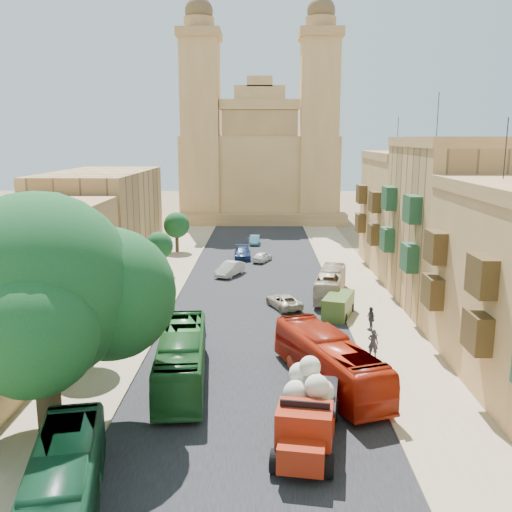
{
  "coord_description": "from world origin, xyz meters",
  "views": [
    {
      "loc": [
        0.59,
        -20.78,
        13.69
      ],
      "look_at": [
        0.0,
        26.0,
        4.0
      ],
      "focal_mm": 40.0,
      "sensor_mm": 36.0,
      "label": 1
    }
  ],
  "objects_px": {
    "bus_cream_east": "(330,284)",
    "ficus_tree": "(43,294)",
    "church": "(260,163)",
    "bus_green_south": "(62,494)",
    "street_tree_b": "(132,268)",
    "pedestrian_a": "(373,343)",
    "bus_red_east": "(329,361)",
    "car_white_b": "(262,257)",
    "car_blue_b": "(255,240)",
    "red_truck": "(307,410)",
    "olive_pickup": "(338,306)",
    "street_tree_c": "(159,246)",
    "car_dkblue": "(243,253)",
    "car_cream": "(284,301)",
    "street_tree_d": "(177,225)",
    "car_white_a": "(230,269)",
    "pedestrian_c": "(371,319)",
    "street_tree_a": "(87,307)",
    "bus_green_north": "(182,358)",
    "car_blue_a": "(194,333)"
  },
  "relations": [
    {
      "from": "street_tree_c",
      "to": "street_tree_b",
      "type": "bearing_deg",
      "value": -90.0
    },
    {
      "from": "street_tree_c",
      "to": "car_cream",
      "type": "xyz_separation_m",
      "value": [
        12.3,
        -11.7,
        -2.36
      ]
    },
    {
      "from": "car_blue_b",
      "to": "car_dkblue",
      "type": "bearing_deg",
      "value": -96.69
    },
    {
      "from": "bus_green_south",
      "to": "car_white_a",
      "type": "height_order",
      "value": "bus_green_south"
    },
    {
      "from": "car_dkblue",
      "to": "pedestrian_a",
      "type": "relative_size",
      "value": 2.46
    },
    {
      "from": "church",
      "to": "bus_green_south",
      "type": "xyz_separation_m",
      "value": [
        -6.5,
        -81.52,
        -8.12
      ]
    },
    {
      "from": "street_tree_a",
      "to": "pedestrian_a",
      "type": "relative_size",
      "value": 3.0
    },
    {
      "from": "olive_pickup",
      "to": "bus_green_south",
      "type": "distance_m",
      "value": 28.25
    },
    {
      "from": "street_tree_b",
      "to": "car_white_b",
      "type": "height_order",
      "value": "street_tree_b"
    },
    {
      "from": "street_tree_d",
      "to": "red_truck",
      "type": "xyz_separation_m",
      "value": [
        12.61,
        -45.04,
        -1.56
      ]
    },
    {
      "from": "car_dkblue",
      "to": "car_blue_b",
      "type": "bearing_deg",
      "value": 79.28
    },
    {
      "from": "car_dkblue",
      "to": "car_blue_b",
      "type": "relative_size",
      "value": 1.3
    },
    {
      "from": "red_truck",
      "to": "bus_green_north",
      "type": "distance_m",
      "value": 9.33
    },
    {
      "from": "street_tree_c",
      "to": "pedestrian_a",
      "type": "relative_size",
      "value": 2.37
    },
    {
      "from": "bus_green_south",
      "to": "car_blue_b",
      "type": "bearing_deg",
      "value": 72.17
    },
    {
      "from": "bus_green_south",
      "to": "car_cream",
      "type": "relative_size",
      "value": 2.42
    },
    {
      "from": "car_blue_a",
      "to": "car_cream",
      "type": "relative_size",
      "value": 0.77
    },
    {
      "from": "red_truck",
      "to": "car_blue_b",
      "type": "bearing_deg",
      "value": 93.58
    },
    {
      "from": "bus_green_south",
      "to": "car_white_b",
      "type": "bearing_deg",
      "value": 69.46
    },
    {
      "from": "bus_cream_east",
      "to": "car_white_a",
      "type": "xyz_separation_m",
      "value": [
        -9.25,
        7.9,
        -0.51
      ]
    },
    {
      "from": "car_white_a",
      "to": "car_dkblue",
      "type": "distance_m",
      "value": 8.39
    },
    {
      "from": "ficus_tree",
      "to": "pedestrian_c",
      "type": "distance_m",
      "value": 23.87
    },
    {
      "from": "church",
      "to": "bus_green_north",
      "type": "height_order",
      "value": "church"
    },
    {
      "from": "bus_cream_east",
      "to": "car_dkblue",
      "type": "height_order",
      "value": "bus_cream_east"
    },
    {
      "from": "street_tree_d",
      "to": "street_tree_a",
      "type": "bearing_deg",
      "value": -90.0
    },
    {
      "from": "car_cream",
      "to": "bus_green_north",
      "type": "bearing_deg",
      "value": 44.58
    },
    {
      "from": "olive_pickup",
      "to": "bus_cream_east",
      "type": "relative_size",
      "value": 0.52
    },
    {
      "from": "red_truck",
      "to": "street_tree_b",
      "type": "bearing_deg",
      "value": 120.94
    },
    {
      "from": "car_cream",
      "to": "street_tree_c",
      "type": "bearing_deg",
      "value": -65.89
    },
    {
      "from": "olive_pickup",
      "to": "ficus_tree",
      "type": "bearing_deg",
      "value": -131.19
    },
    {
      "from": "pedestrian_c",
      "to": "bus_red_east",
      "type": "bearing_deg",
      "value": -38.18
    },
    {
      "from": "red_truck",
      "to": "bus_red_east",
      "type": "relative_size",
      "value": 0.66
    },
    {
      "from": "bus_green_south",
      "to": "car_white_b",
      "type": "distance_m",
      "value": 45.59
    },
    {
      "from": "car_cream",
      "to": "street_tree_d",
      "type": "bearing_deg",
      "value": -84.9
    },
    {
      "from": "bus_green_south",
      "to": "pedestrian_c",
      "type": "relative_size",
      "value": 5.64
    },
    {
      "from": "ficus_tree",
      "to": "bus_green_south",
      "type": "xyz_separation_m",
      "value": [
        2.9,
        -6.91,
        -5.38
      ]
    },
    {
      "from": "street_tree_a",
      "to": "olive_pickup",
      "type": "distance_m",
      "value": 19.6
    },
    {
      "from": "street_tree_a",
      "to": "car_white_b",
      "type": "bearing_deg",
      "value": 70.79
    },
    {
      "from": "bus_cream_east",
      "to": "pedestrian_a",
      "type": "bearing_deg",
      "value": 106.43
    },
    {
      "from": "ficus_tree",
      "to": "bus_cream_east",
      "type": "bearing_deg",
      "value": 55.99
    },
    {
      "from": "bus_green_south",
      "to": "bus_red_east",
      "type": "height_order",
      "value": "bus_red_east"
    },
    {
      "from": "street_tree_b",
      "to": "bus_red_east",
      "type": "relative_size",
      "value": 0.49
    },
    {
      "from": "street_tree_b",
      "to": "pedestrian_a",
      "type": "relative_size",
      "value": 2.77
    },
    {
      "from": "olive_pickup",
      "to": "car_cream",
      "type": "xyz_separation_m",
      "value": [
        -4.2,
        2.13,
        -0.26
      ]
    },
    {
      "from": "red_truck",
      "to": "pedestrian_a",
      "type": "bearing_deg",
      "value": 64.87
    },
    {
      "from": "red_truck",
      "to": "car_cream",
      "type": "distance_m",
      "value": 21.37
    },
    {
      "from": "bus_cream_east",
      "to": "red_truck",
      "type": "bearing_deg",
      "value": 92.94
    },
    {
      "from": "bus_cream_east",
      "to": "ficus_tree",
      "type": "bearing_deg",
      "value": 67.92
    },
    {
      "from": "street_tree_b",
      "to": "car_blue_b",
      "type": "relative_size",
      "value": 1.46
    },
    {
      "from": "olive_pickup",
      "to": "car_dkblue",
      "type": "relative_size",
      "value": 0.99
    }
  ]
}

